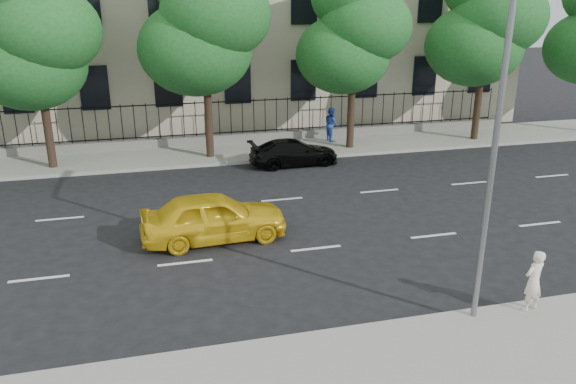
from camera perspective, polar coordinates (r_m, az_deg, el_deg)
name	(u,v)px	position (r m, az deg, el deg)	size (l,w,h in m)	color
ground	(343,287)	(15.35, 5.59, -9.61)	(120.00, 120.00, 0.00)	black
near_sidewalk	(409,379)	(12.24, 12.15, -18.04)	(60.00, 4.00, 0.15)	gray
far_sidewalk	(249,151)	(27.97, -3.99, 4.21)	(60.00, 4.00, 0.15)	gray
lane_markings	(297,221)	(19.43, 0.93, -2.99)	(49.60, 4.62, 0.01)	silver
iron_fence	(243,132)	(29.45, -4.61, 6.13)	(30.00, 0.50, 2.20)	slate
street_light	(485,105)	(13.17, 19.40, 8.37)	(0.25, 3.32, 8.05)	slate
tree_b	(36,34)	(26.33, -24.25, 14.40)	(5.53, 5.12, 8.97)	#382619
tree_c	(204,18)	(26.09, -8.50, 17.07)	(5.89, 5.50, 9.80)	#382619
tree_d	(354,29)	(27.74, 6.68, 16.09)	(5.34, 4.94, 8.84)	#382619
tree_e	(486,20)	(30.88, 19.48, 16.17)	(5.71, 5.31, 9.46)	#382619
yellow_taxi	(214,217)	(17.90, -7.55, -2.52)	(1.84, 4.57, 1.56)	yellow
black_sedan	(294,152)	(25.68, 0.60, 4.06)	(1.66, 4.08, 1.19)	black
woman_near	(534,281)	(14.85, 23.67, -8.26)	(0.57, 0.38, 1.58)	#EFE5CE
pedestrian_far	(331,124)	(29.45, 4.43, 6.88)	(0.85, 0.66, 1.74)	#21439A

